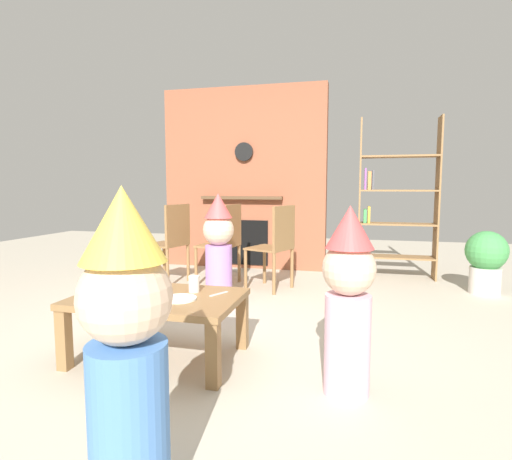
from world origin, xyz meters
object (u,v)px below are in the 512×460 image
object	(u,v)px
child_with_cone_hat	(127,346)
child_by_the_chairs	(219,246)
dining_chair_left	(171,239)
paper_cup_near_left	(194,284)
coffee_table	(158,305)
paper_plate_rear	(99,300)
birthday_cake_slice	(136,292)
dining_chair_middle	(225,239)
potted_plant_tall	(486,259)
paper_cup_center	(141,280)
paper_plate_front	(180,299)
bookshelf	(392,204)
dining_chair_right	(276,242)
potted_plant_short	(114,246)
paper_cup_near_right	(115,286)
child_in_pink	(348,296)

from	to	relation	value
child_with_cone_hat	child_by_the_chairs	bearing A→B (deg)	-10.80
dining_chair_left	paper_cup_near_left	bearing A→B (deg)	134.13
coffee_table	paper_plate_rear	world-z (taller)	paper_plate_rear
paper_cup_near_left	birthday_cake_slice	xyz separation A→B (m)	(-0.28, -0.25, -0.01)
dining_chair_middle	potted_plant_tall	distance (m)	2.73
paper_cup_center	child_with_cone_hat	xyz separation A→B (m)	(0.71, -1.32, 0.12)
paper_plate_front	child_with_cone_hat	distance (m)	1.17
paper_cup_near_left	paper_cup_center	xyz separation A→B (m)	(-0.40, 0.02, 0.00)
bookshelf	paper_plate_front	distance (m)	3.27
child_with_cone_hat	dining_chair_left	world-z (taller)	child_with_cone_hat
dining_chair_right	bookshelf	bearing A→B (deg)	-120.81
bookshelf	paper_plate_rear	world-z (taller)	bookshelf
dining_chair_right	potted_plant_short	distance (m)	2.14
paper_plate_front	birthday_cake_slice	xyz separation A→B (m)	(-0.26, -0.06, 0.04)
paper_plate_front	potted_plant_tall	bearing A→B (deg)	44.96
paper_plate_rear	potted_plant_short	bearing A→B (deg)	121.21
paper_cup_near_right	dining_chair_right	distance (m)	2.04
paper_plate_front	child_by_the_chairs	world-z (taller)	child_by_the_chairs
coffee_table	dining_chair_middle	distance (m)	2.02
coffee_table	paper_cup_near_left	world-z (taller)	paper_cup_near_left
paper_cup_near_left	child_with_cone_hat	world-z (taller)	child_with_cone_hat
birthday_cake_slice	dining_chair_left	world-z (taller)	dining_chair_left
birthday_cake_slice	paper_plate_rear	bearing A→B (deg)	-156.82
paper_cup_center	dining_chair_right	xyz separation A→B (m)	(0.60, 1.74, 0.05)
bookshelf	paper_cup_near_left	xyz separation A→B (m)	(-1.42, -2.71, -0.42)
paper_plate_front	birthday_cake_slice	world-z (taller)	birthday_cake_slice
child_by_the_chairs	potted_plant_tall	world-z (taller)	child_by_the_chairs
coffee_table	dining_chair_middle	xyz separation A→B (m)	(-0.21, 2.00, 0.16)
dining_chair_middle	paper_cup_center	bearing A→B (deg)	97.98
paper_plate_front	birthday_cake_slice	bearing A→B (deg)	-167.34
dining_chair_right	potted_plant_short	bearing A→B (deg)	13.52
paper_cup_near_right	child_in_pink	distance (m)	1.48
dining_chair_right	child_in_pink	bearing A→B (deg)	132.13
bookshelf	paper_cup_center	xyz separation A→B (m)	(-1.82, -2.70, -0.42)
bookshelf	paper_cup_near_left	world-z (taller)	bookshelf
child_in_pink	dining_chair_left	size ratio (longest dim) A/B	1.11
paper_cup_near_left	birthday_cake_slice	bearing A→B (deg)	-138.00
coffee_table	child_by_the_chairs	distance (m)	1.28
paper_plate_front	child_by_the_chairs	bearing A→B (deg)	98.97
paper_cup_near_left	paper_plate_front	world-z (taller)	paper_cup_near_left
child_by_the_chairs	potted_plant_tall	size ratio (longest dim) A/B	1.60
paper_plate_front	paper_cup_near_left	bearing A→B (deg)	85.88
paper_plate_rear	paper_cup_near_left	bearing A→B (deg)	35.18
potted_plant_tall	potted_plant_short	world-z (taller)	potted_plant_tall
dining_chair_left	dining_chair_right	distance (m)	1.21
paper_cup_near_right	potted_plant_tall	bearing A→B (deg)	39.41
paper_cup_center	child_by_the_chairs	size ratio (longest dim) A/B	0.11
coffee_table	dining_chair_left	bearing A→B (deg)	113.19
dining_chair_left	potted_plant_tall	size ratio (longest dim) A/B	1.39
dining_chair_middle	bookshelf	bearing A→B (deg)	-147.01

